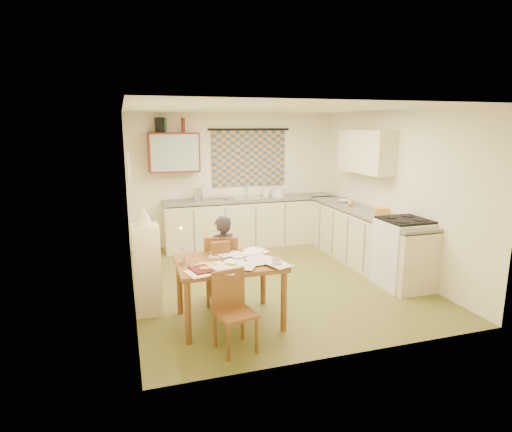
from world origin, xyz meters
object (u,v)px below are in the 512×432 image
object	(u,v)px
dining_table	(229,291)
chair_far	(222,282)
counter_back	(251,222)
person	(222,261)
counter_right	(364,238)
shelf_stand	(147,270)
stove	(403,253)

from	to	relation	value
dining_table	chair_far	distance (m)	0.57
counter_back	chair_far	bearing A→B (deg)	-114.41
dining_table	chair_far	size ratio (longest dim) A/B	1.31
counter_back	person	bearing A→B (deg)	-114.29
counter_back	chair_far	distance (m)	2.81
counter_right	person	size ratio (longest dim) A/B	2.53
dining_table	person	bearing A→B (deg)	86.64
dining_table	chair_far	bearing A→B (deg)	86.44
dining_table	shelf_stand	bearing A→B (deg)	151.17
counter_right	stove	distance (m)	1.05
counter_back	dining_table	bearing A→B (deg)	-111.14
dining_table	person	distance (m)	0.58
person	shelf_stand	world-z (taller)	person
person	dining_table	bearing A→B (deg)	67.71
stove	person	distance (m)	2.61
counter_back	chair_far	size ratio (longest dim) A/B	3.58
dining_table	person	size ratio (longest dim) A/B	1.03
counter_back	stove	distance (m)	3.09
dining_table	shelf_stand	size ratio (longest dim) A/B	1.07
stove	chair_far	bearing A→B (deg)	176.12
counter_right	chair_far	distance (m)	2.75
counter_right	stove	size ratio (longest dim) A/B	2.98
counter_back	stove	world-z (taller)	stove
chair_far	shelf_stand	distance (m)	0.98
dining_table	shelf_stand	distance (m)	1.05
stove	dining_table	xyz separation A→B (m)	(-2.65, -0.39, -0.11)
shelf_stand	person	bearing A→B (deg)	1.52
counter_back	person	xyz separation A→B (m)	(-1.16, -2.57, 0.13)
person	shelf_stand	distance (m)	0.94
shelf_stand	counter_right	bearing A→B (deg)	14.53
counter_back	stove	xyz separation A→B (m)	(1.44, -2.73, 0.04)
counter_back	dining_table	size ratio (longest dim) A/B	2.74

